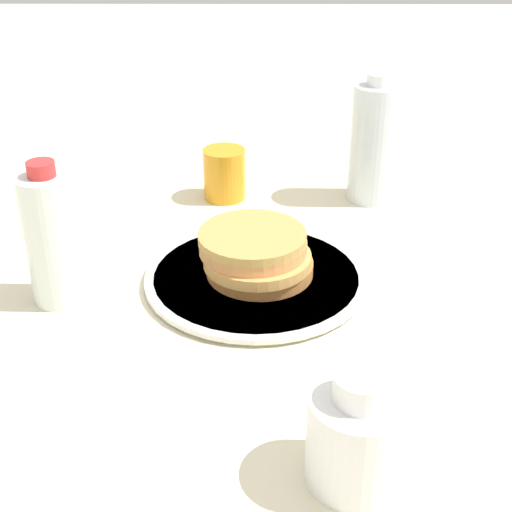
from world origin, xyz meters
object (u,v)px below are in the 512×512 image
plate (256,278)px  water_bottle_near (374,143)px  cream_jug (357,435)px  water_bottle_mid (52,238)px  juice_glass (224,174)px  pancake_stack (256,254)px

plate → water_bottle_near: size_ratio=1.42×
water_bottle_near → cream_jug: bearing=-9.0°
cream_jug → water_bottle_mid: 0.45m
juice_glass → cream_jug: (0.61, 0.14, 0.01)m
juice_glass → water_bottle_near: 0.25m
pancake_stack → water_bottle_mid: size_ratio=0.81×
water_bottle_mid → cream_jug: bearing=48.7°
pancake_stack → juice_glass: juice_glass is taller
pancake_stack → water_bottle_near: bearing=144.9°
pancake_stack → juice_glass: (-0.27, -0.05, -0.00)m
plate → water_bottle_mid: (0.04, -0.25, 0.08)m
plate → juice_glass: 0.28m
plate → juice_glass: size_ratio=3.52×
cream_jug → water_bottle_mid: water_bottle_mid is taller
water_bottle_near → juice_glass: bearing=-90.5°
plate → pancake_stack: size_ratio=1.95×
plate → pancake_stack: pancake_stack is taller
juice_glass → water_bottle_mid: size_ratio=0.45×
juice_glass → water_bottle_mid: water_bottle_mid is taller
water_bottle_mid → plate: bearing=99.1°
cream_jug → juice_glass: bearing=-166.7°
juice_glass → water_bottle_mid: 0.37m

